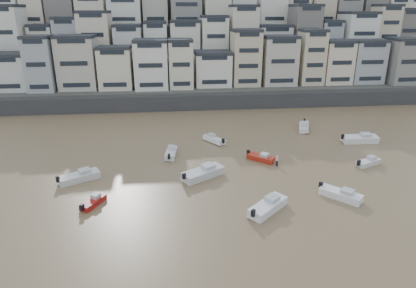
{
  "coord_description": "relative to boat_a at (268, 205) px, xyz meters",
  "views": [
    {
      "loc": [
        0.14,
        -19.56,
        22.21
      ],
      "look_at": [
        5.56,
        30.0,
        4.0
      ],
      "focal_mm": 32.0,
      "sensor_mm": 36.0,
      "label": 1
    }
  ],
  "objects": [
    {
      "name": "boat_g",
      "position": [
        22.28,
        21.3,
        0.05
      ],
      "size": [
        6.86,
        2.42,
        1.85
      ],
      "primitive_type": null,
      "rotation": [
        0.0,
        0.0,
        -0.03
      ],
      "color": "silver",
      "rests_on": "ground"
    },
    {
      "name": "boat_d",
      "position": [
        18.64,
        11.67,
        -0.24
      ],
      "size": [
        4.89,
        3.28,
        1.27
      ],
      "primitive_type": null,
      "rotation": [
        0.0,
        0.0,
        0.42
      ],
      "color": "silver",
      "rests_on": "ground"
    },
    {
      "name": "boat_f",
      "position": [
        -10.94,
        18.6,
        -0.15
      ],
      "size": [
        2.41,
        5.49,
        1.45
      ],
      "primitive_type": null,
      "rotation": [
        0.0,
        0.0,
        1.44
      ],
      "color": "silver",
      "rests_on": "ground"
    },
    {
      "name": "person_pink",
      "position": [
        4.85,
        12.98,
        -0.0
      ],
      "size": [
        0.44,
        0.44,
        1.74
      ],
      "primitive_type": null,
      "color": "#DC9BB1",
      "rests_on": "ground"
    },
    {
      "name": "harbor_wall",
      "position": [
        -1.18,
        47.64,
        0.88
      ],
      "size": [
        140.0,
        3.0,
        3.5
      ],
      "primitive_type": "cube",
      "color": "#38383A",
      "rests_on": "ground"
    },
    {
      "name": "boat_e",
      "position": [
        2.88,
        15.11,
        -0.23
      ],
      "size": [
        4.53,
        4.31,
        1.29
      ],
      "primitive_type": null,
      "rotation": [
        0.0,
        0.0,
        -0.74
      ],
      "color": "#A22314",
      "rests_on": "ground"
    },
    {
      "name": "boat_j",
      "position": [
        -20.48,
        3.72,
        -0.31
      ],
      "size": [
        3.13,
        4.29,
        1.13
      ],
      "primitive_type": null,
      "rotation": [
        0.0,
        0.0,
        1.08
      ],
      "color": "maroon",
      "rests_on": "ground"
    },
    {
      "name": "boat_h",
      "position": [
        -3.27,
        24.35,
        -0.18
      ],
      "size": [
        4.18,
        5.15,
        1.38
      ],
      "primitive_type": null,
      "rotation": [
        0.0,
        0.0,
        2.15
      ],
      "color": "white",
      "rests_on": "ground"
    },
    {
      "name": "boat_b",
      "position": [
        9.8,
        2.05,
        -0.1
      ],
      "size": [
        5.18,
        5.4,
        1.54
      ],
      "primitive_type": null,
      "rotation": [
        0.0,
        0.0,
        -0.83
      ],
      "color": "white",
      "rests_on": "ground"
    },
    {
      "name": "hillside",
      "position": [
        3.56,
        87.48,
        12.13
      ],
      "size": [
        141.04,
        66.0,
        50.0
      ],
      "color": "#4C4C47",
      "rests_on": "ground"
    },
    {
      "name": "boat_a",
      "position": [
        0.0,
        0.0,
        0.0
      ],
      "size": [
        6.12,
        5.9,
        1.75
      ],
      "primitive_type": null,
      "rotation": [
        0.0,
        0.0,
        0.75
      ],
      "color": "white",
      "rests_on": "ground"
    },
    {
      "name": "boat_i",
      "position": [
        15.03,
        29.42,
        -0.06
      ],
      "size": [
        3.96,
        6.3,
        1.63
      ],
      "primitive_type": null,
      "rotation": [
        0.0,
        0.0,
        -1.93
      ],
      "color": "silver",
      "rests_on": "ground"
    },
    {
      "name": "boat_k",
      "position": [
        -23.56,
        10.77,
        -0.06
      ],
      "size": [
        6.11,
        4.66,
        1.62
      ],
      "primitive_type": null,
      "rotation": [
        0.0,
        0.0,
        0.53
      ],
      "color": "silver",
      "rests_on": "ground"
    },
    {
      "name": "boat_c",
      "position": [
        -6.62,
        9.92,
        0.07
      ],
      "size": [
        7.0,
        5.73,
        1.89
      ],
      "primitive_type": null,
      "rotation": [
        0.0,
        0.0,
        0.59
      ],
      "color": "silver",
      "rests_on": "ground"
    }
  ]
}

